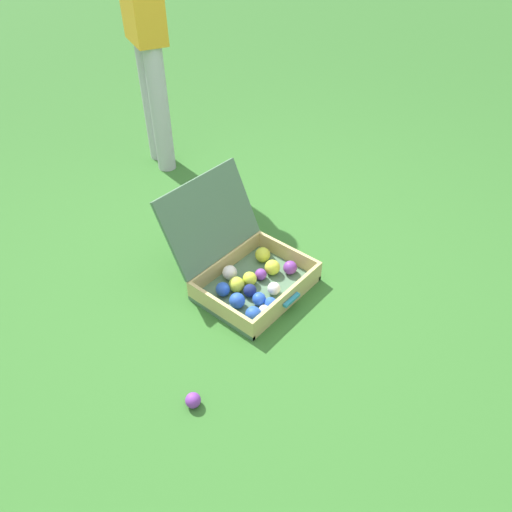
# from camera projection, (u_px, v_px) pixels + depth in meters

# --- Properties ---
(ground_plane) EXTENTS (16.00, 16.00, 0.00)m
(ground_plane) POSITION_uv_depth(u_px,v_px,m) (243.00, 289.00, 2.44)
(ground_plane) COLOR #336B28
(open_suitcase) EXTENTS (0.54, 0.63, 0.50)m
(open_suitcase) POSITION_uv_depth(u_px,v_px,m) (245.00, 269.00, 2.41)
(open_suitcase) COLOR #4C7051
(open_suitcase) RESTS_ON ground
(stray_ball_on_grass) EXTENTS (0.06, 0.06, 0.06)m
(stray_ball_on_grass) POSITION_uv_depth(u_px,v_px,m) (193.00, 400.00, 1.91)
(stray_ball_on_grass) COLOR purple
(stray_ball_on_grass) RESTS_ON ground
(bystander_person) EXTENTS (0.29, 0.36, 1.64)m
(bystander_person) POSITION_uv_depth(u_px,v_px,m) (144.00, 18.00, 2.84)
(bystander_person) COLOR #B2B2B7
(bystander_person) RESTS_ON ground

